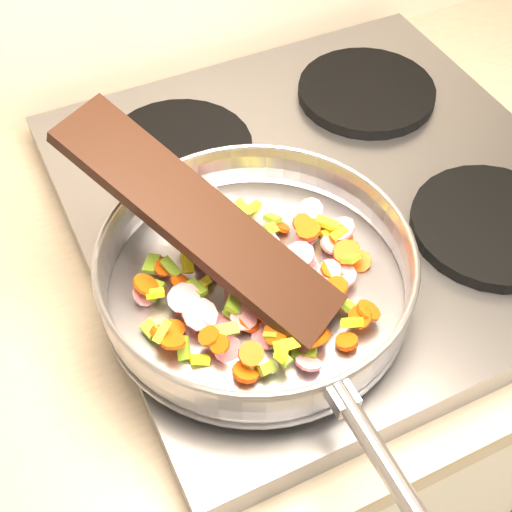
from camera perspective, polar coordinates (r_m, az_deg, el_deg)
name	(u,v)px	position (r m, az deg, el deg)	size (l,w,h in m)	color
cooktop	(326,202)	(0.90, 5.64, 4.33)	(0.60, 0.60, 0.04)	#939399
grate_fl	(277,310)	(0.75, 1.70, -4.38)	(0.19, 0.19, 0.02)	black
grate_fr	(492,225)	(0.87, 18.39, 2.33)	(0.19, 0.19, 0.02)	black
grate_bl	(179,150)	(0.93, -6.20, 8.44)	(0.19, 0.19, 0.02)	black
grate_br	(366,92)	(1.03, 8.82, 12.87)	(0.19, 0.19, 0.02)	black
saute_pan	(257,271)	(0.73, 0.07, -1.20)	(0.37, 0.54, 0.06)	#9E9EA5
vegetable_heap	(257,279)	(0.74, 0.12, -1.88)	(0.27, 0.27, 0.05)	yellow
wooden_spatula	(198,220)	(0.71, -4.64, 2.92)	(0.33, 0.07, 0.02)	black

